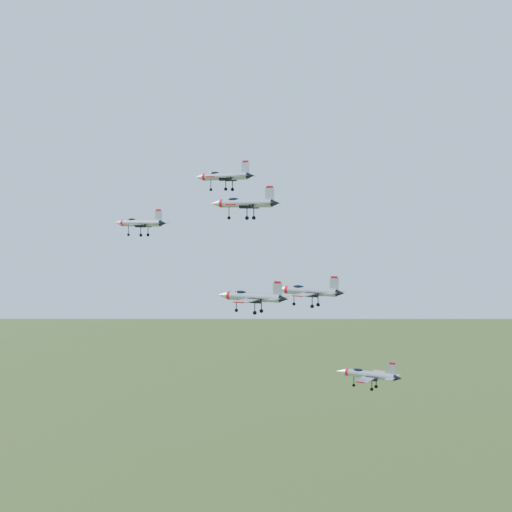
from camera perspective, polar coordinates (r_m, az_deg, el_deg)
The scene contains 6 objects.
jet_lead at distance 143.42m, azimuth -2.62°, elevation 6.39°, with size 14.04×11.73×3.76m.
jet_left_high at distance 121.78m, azimuth -0.98°, elevation 4.25°, with size 13.53×11.35×3.63m.
jet_right_high at distance 117.53m, azimuth -9.31°, elevation 2.63°, with size 10.54×8.83×2.82m.
jet_left_low at distance 125.58m, azimuth 4.23°, elevation -2.80°, with size 13.44×11.21×3.59m.
jet_right_low at distance 103.12m, azimuth -0.37°, elevation -3.27°, with size 11.51×9.67×3.09m.
jet_trail at distance 111.60m, azimuth 8.94°, elevation -9.34°, with size 10.59×8.85×2.83m.
Camera 1 is at (77.87, -93.05, 150.17)m, focal length 50.00 mm.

